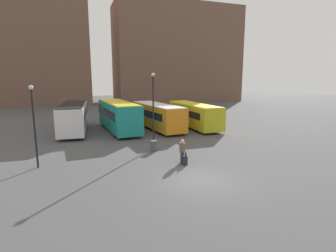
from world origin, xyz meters
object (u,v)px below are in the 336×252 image
object	(u,v)px
bus_2	(157,115)
suitcase	(184,160)
bus_1	(118,115)
lamp_post_0	(34,120)
trash_bin	(154,146)
bus_0	(74,117)
bus_3	(193,114)
traveler	(182,149)
lamp_post_1	(153,105)

from	to	relation	value
bus_2	suitcase	distance (m)	13.04
bus_2	bus_1	bearing A→B (deg)	78.68
suitcase	lamp_post_0	xyz separation A→B (m)	(-9.06, 2.54, 2.80)
bus_2	trash_bin	xyz separation A→B (m)	(-2.98, -9.01, -1.11)
bus_0	bus_1	bearing A→B (deg)	-97.80
suitcase	bus_3	bearing A→B (deg)	-47.07
suitcase	lamp_post_0	distance (m)	9.82
traveler	bus_0	bearing A→B (deg)	7.13
bus_2	lamp_post_1	bearing A→B (deg)	154.42
bus_1	bus_3	size ratio (longest dim) A/B	1.01
traveler	suitcase	distance (m)	0.82
bus_1	lamp_post_1	xyz separation A→B (m)	(1.56, -8.45, 1.83)
bus_0	bus_1	size ratio (longest dim) A/B	0.99
bus_3	lamp_post_1	bearing A→B (deg)	136.83
bus_3	suitcase	size ratio (longest dim) A/B	11.51
bus_0	trash_bin	distance (m)	11.93
bus_0	lamp_post_1	distance (m)	11.40
bus_2	bus_3	distance (m)	4.45
trash_bin	bus_0	bearing A→B (deg)	119.82
lamp_post_0	trash_bin	bearing A→B (deg)	8.97
suitcase	bus_0	bearing A→B (deg)	6.02
bus_0	bus_2	xyz separation A→B (m)	(8.88, -1.29, -0.10)
lamp_post_0	bus_1	bearing A→B (deg)	57.49
bus_3	lamp_post_1	world-z (taller)	lamp_post_1
bus_2	bus_0	bearing A→B (deg)	74.78
bus_3	suitcase	world-z (taller)	bus_3
bus_1	suitcase	size ratio (longest dim) A/B	11.59
bus_0	lamp_post_1	size ratio (longest dim) A/B	1.65
bus_0	trash_bin	world-z (taller)	bus_0
bus_3	traveler	world-z (taller)	bus_3
bus_3	lamp_post_0	bearing A→B (deg)	122.11
bus_0	traveler	bearing A→B (deg)	-148.88
traveler	lamp_post_1	xyz separation A→B (m)	(-0.81, 4.20, 2.59)
suitcase	lamp_post_0	size ratio (longest dim) A/B	0.17
bus_3	bus_0	bearing A→B (deg)	82.64
lamp_post_1	lamp_post_0	bearing A→B (deg)	-165.41
trash_bin	lamp_post_1	bearing A→B (deg)	74.94
traveler	lamp_post_0	xyz separation A→B (m)	(-9.14, 2.03, 2.16)
traveler	trash_bin	distance (m)	3.51
bus_0	suitcase	size ratio (longest dim) A/B	11.50
trash_bin	bus_1	bearing A→B (deg)	98.06
lamp_post_1	trash_bin	distance (m)	3.25
bus_1	trash_bin	bearing A→B (deg)	-176.45
bus_2	suitcase	size ratio (longest dim) A/B	11.55
lamp_post_0	lamp_post_1	distance (m)	8.62
suitcase	lamp_post_1	xyz separation A→B (m)	(-0.73, 4.71, 3.23)
lamp_post_0	lamp_post_1	xyz separation A→B (m)	(8.33, 2.17, 0.43)
trash_bin	traveler	bearing A→B (deg)	-72.33
bus_0	lamp_post_1	world-z (taller)	lamp_post_1
bus_3	traveler	xyz separation A→B (m)	(-6.37, -12.09, -0.55)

